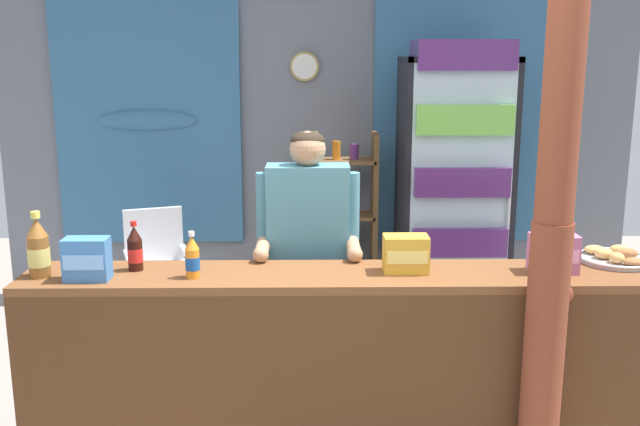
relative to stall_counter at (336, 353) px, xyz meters
The scene contains 15 objects.
ground_plane 0.92m from the stall_counter, 95.16° to the left, with size 7.29×7.29×0.00m, color gray.
back_wall_curtained 2.59m from the stall_counter, 91.63° to the left, with size 4.96×0.22×2.63m.
stall_counter is the anchor object (origin of this frame).
timber_post 1.14m from the stall_counter, 12.79° to the right, with size 0.20×0.18×2.48m.
drink_fridge 2.12m from the stall_counter, 63.74° to the left, with size 0.77×0.62×2.04m.
bottle_shelf_rack 2.08m from the stall_counter, 86.18° to the left, with size 0.48×0.28×1.38m.
plastic_lawn_chair 2.14m from the stall_counter, 124.76° to the left, with size 0.56×0.56×0.86m.
shopkeeper 0.71m from the stall_counter, 103.80° to the left, with size 0.55×0.42×1.55m.
soda_bottle_iced_tea 1.48m from the stall_counter, behind, with size 0.10×0.10×0.31m.
soda_bottle_cola 1.09m from the stall_counter, behind, with size 0.07×0.07×0.24m.
soda_bottle_orange_soda 0.81m from the stall_counter, behind, with size 0.07×0.07×0.22m.
snack_box_choco_powder 0.58m from the stall_counter, 18.05° to the left, with size 0.21×0.14×0.18m.
snack_box_wafer 1.14m from the stall_counter, ahead, with size 0.22×0.13×0.18m.
snack_box_biscuit 1.24m from the stall_counter, behind, with size 0.20×0.12×0.20m.
pastry_tray 1.49m from the stall_counter, 10.47° to the left, with size 0.37×0.37×0.07m.
Camera 1 is at (-0.05, -2.77, 1.94)m, focal length 40.05 mm.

